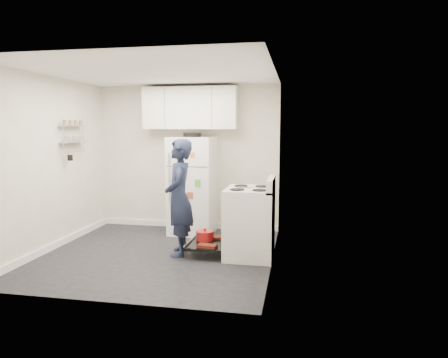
% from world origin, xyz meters
% --- Properties ---
extents(room, '(3.21, 3.21, 2.51)m').
position_xyz_m(room, '(-0.03, 0.03, 1.21)').
color(room, black).
rests_on(room, ground).
extents(electric_range, '(0.66, 0.76, 1.10)m').
position_xyz_m(electric_range, '(1.26, 0.15, 0.47)').
color(electric_range, silver).
rests_on(electric_range, ground).
extents(open_oven_door, '(0.55, 0.70, 0.21)m').
position_xyz_m(open_oven_door, '(0.66, 0.19, 0.18)').
color(open_oven_door, black).
rests_on(open_oven_door, ground).
extents(refrigerator, '(0.72, 0.74, 1.69)m').
position_xyz_m(refrigerator, '(0.17, 1.25, 0.82)').
color(refrigerator, white).
rests_on(refrigerator, ground).
extents(upper_cabinets, '(1.60, 0.33, 0.70)m').
position_xyz_m(upper_cabinets, '(0.10, 1.43, 2.10)').
color(upper_cabinets, silver).
rests_on(upper_cabinets, room).
extents(wall_shelf_rack, '(0.14, 0.60, 0.61)m').
position_xyz_m(wall_shelf_rack, '(-1.52, 0.49, 1.68)').
color(wall_shelf_rack, '#B2B2B7').
rests_on(wall_shelf_rack, room).
extents(person, '(0.51, 0.66, 1.62)m').
position_xyz_m(person, '(0.30, 0.06, 0.81)').
color(person, '#192038').
rests_on(person, ground).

